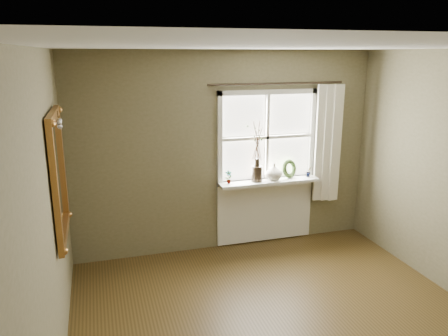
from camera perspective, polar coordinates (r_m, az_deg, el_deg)
ceiling at (r=3.43m, az=11.72°, el=15.23°), size 4.50×4.50×0.00m
wall_back at (r=5.71m, az=0.18°, el=2.10°), size 4.00×0.10×2.60m
wall_left at (r=3.32m, az=-23.21°, el=-8.73°), size 0.10×4.50×2.60m
window_frame at (r=5.79m, az=5.62°, el=4.02°), size 1.36×0.06×1.24m
window_sill at (r=5.83m, az=5.88°, el=-1.79°), size 1.36×0.26×0.04m
window_apron at (r=6.06m, az=5.37°, el=-5.49°), size 1.36×0.04×0.88m
dark_jug at (r=5.73m, az=4.30°, el=-0.75°), size 0.15×0.15×0.21m
cream_vase at (r=5.82m, az=6.55°, el=-0.47°), size 0.24×0.24×0.23m
wreath at (r=5.95m, az=8.51°, el=-0.34°), size 0.28×0.21×0.27m
potted_plant_left at (r=5.62m, az=0.61°, el=-1.20°), size 0.10×0.07×0.18m
potted_plant_right at (r=6.04m, az=11.00°, el=-0.47°), size 0.10×0.09×0.15m
curtain at (r=6.09m, az=13.30°, el=3.12°), size 0.36×0.12×1.59m
curtain_rod at (r=5.69m, az=6.98°, el=10.90°), size 1.84×0.03×0.03m
gilt_mirror at (r=4.26m, az=-20.81°, el=-0.90°), size 0.10×0.99×1.18m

